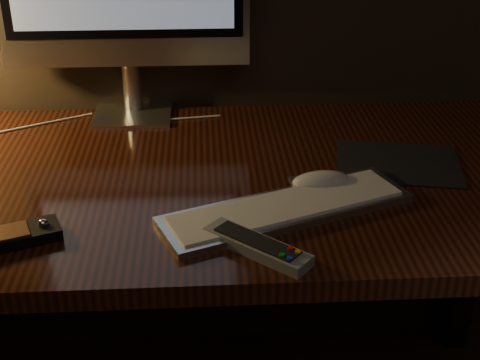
{
  "coord_description": "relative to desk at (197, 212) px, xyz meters",
  "views": [
    {
      "loc": [
        0.02,
        0.66,
        1.35
      ],
      "look_at": [
        0.08,
        1.73,
        0.8
      ],
      "focal_mm": 50.0,
      "sensor_mm": 36.0,
      "label": 1
    }
  ],
  "objects": [
    {
      "name": "desk",
      "position": [
        0.0,
        0.0,
        0.0
      ],
      "size": [
        1.6,
        0.75,
        0.75
      ],
      "color": "#3C190D",
      "rests_on": "ground"
    },
    {
      "name": "keyboard",
      "position": [
        0.17,
        -0.23,
        0.14
      ],
      "size": [
        0.48,
        0.29,
        0.02
      ],
      "primitive_type": "cube",
      "rotation": [
        0.0,
        0.0,
        0.38
      ],
      "color": "silver",
      "rests_on": "desk"
    },
    {
      "name": "mousepad",
      "position": [
        0.42,
        -0.05,
        0.13
      ],
      "size": [
        0.29,
        0.25,
        0.0
      ],
      "primitive_type": "cube",
      "rotation": [
        0.0,
        0.0,
        -0.2
      ],
      "color": "black",
      "rests_on": "desk"
    },
    {
      "name": "mouse",
      "position": [
        0.24,
        -0.14,
        0.14
      ],
      "size": [
        0.12,
        0.08,
        0.02
      ],
      "primitive_type": "ellipsoid",
      "rotation": [
        0.0,
        0.0,
        0.18
      ],
      "color": "white",
      "rests_on": "desk"
    },
    {
      "name": "media_remote",
      "position": [
        -0.31,
        -0.31,
        0.14
      ],
      "size": [
        0.18,
        0.12,
        0.03
      ],
      "rotation": [
        0.0,
        0.0,
        0.38
      ],
      "color": "black",
      "rests_on": "desk"
    },
    {
      "name": "tv_remote",
      "position": [
        0.1,
        -0.36,
        0.14
      ],
      "size": [
        0.18,
        0.17,
        0.03
      ],
      "rotation": [
        0.0,
        0.0,
        -0.74
      ],
      "color": "gray",
      "rests_on": "desk"
    },
    {
      "name": "cable",
      "position": [
        -0.23,
        0.2,
        0.13
      ],
      "size": [
        0.57,
        0.16,
        0.01
      ],
      "primitive_type": "cylinder",
      "rotation": [
        0.0,
        1.57,
        0.27
      ],
      "color": "white",
      "rests_on": "desk"
    }
  ]
}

